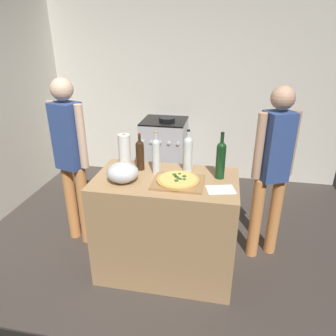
# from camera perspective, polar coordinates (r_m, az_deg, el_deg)

# --- Properties ---
(ground_plane) EXTENTS (4.42, 3.29, 0.02)m
(ground_plane) POSITION_cam_1_polar(r_m,az_deg,el_deg) (3.68, -0.46, -9.74)
(ground_plane) COLOR #3F3833
(kitchen_wall_rear) EXTENTS (4.42, 0.10, 2.60)m
(kitchen_wall_rear) POSITION_cam_1_polar(r_m,az_deg,el_deg) (4.51, 3.01, 14.50)
(kitchen_wall_rear) COLOR silver
(kitchen_wall_rear) RESTS_ON ground_plane
(counter) EXTENTS (1.18, 0.66, 0.93)m
(counter) POSITION_cam_1_polar(r_m,az_deg,el_deg) (2.75, -0.39, -10.75)
(counter) COLOR tan
(counter) RESTS_ON ground_plane
(cutting_board) EXTENTS (0.40, 0.32, 0.02)m
(cutting_board) POSITION_cam_1_polar(r_m,az_deg,el_deg) (2.43, 1.86, -2.66)
(cutting_board) COLOR #9E7247
(cutting_board) RESTS_ON counter
(pizza) EXTENTS (0.34, 0.34, 0.03)m
(pizza) POSITION_cam_1_polar(r_m,az_deg,el_deg) (2.42, 1.87, -2.22)
(pizza) COLOR tan
(pizza) RESTS_ON cutting_board
(mixing_bowl) EXTENTS (0.25, 0.25, 0.16)m
(mixing_bowl) POSITION_cam_1_polar(r_m,az_deg,el_deg) (2.45, -8.40, -0.82)
(mixing_bowl) COLOR #B2B2B7
(mixing_bowl) RESTS_ON counter
(paper_towel_roll) EXTENTS (0.11, 0.11, 0.29)m
(paper_towel_roll) POSITION_cam_1_polar(r_m,az_deg,el_deg) (2.74, -8.05, 3.30)
(paper_towel_roll) COLOR white
(paper_towel_roll) RESTS_ON counter
(wine_bottle_green) EXTENTS (0.08, 0.08, 0.39)m
(wine_bottle_green) POSITION_cam_1_polar(r_m,az_deg,el_deg) (2.49, 9.75, 1.75)
(wine_bottle_green) COLOR #143819
(wine_bottle_green) RESTS_ON counter
(wine_bottle_dark) EXTENTS (0.07, 0.07, 0.32)m
(wine_bottle_dark) POSITION_cam_1_polar(r_m,az_deg,el_deg) (2.64, -5.22, 2.63)
(wine_bottle_dark) COLOR #331E0F
(wine_bottle_dark) RESTS_ON counter
(wine_bottle_amber) EXTENTS (0.08, 0.08, 0.36)m
(wine_bottle_amber) POSITION_cam_1_polar(r_m,az_deg,el_deg) (2.60, 3.72, 2.89)
(wine_bottle_amber) COLOR silver
(wine_bottle_amber) RESTS_ON counter
(wine_bottle_clear) EXTENTS (0.06, 0.06, 0.36)m
(wine_bottle_clear) POSITION_cam_1_polar(r_m,az_deg,el_deg) (2.55, -2.23, 2.46)
(wine_bottle_clear) COLOR silver
(wine_bottle_clear) RESTS_ON counter
(recipe_sheet) EXTENTS (0.24, 0.20, 0.00)m
(recipe_sheet) POSITION_cam_1_polar(r_m,az_deg,el_deg) (2.37, 9.73, -3.96)
(recipe_sheet) COLOR white
(recipe_sheet) RESTS_ON counter
(stove) EXTENTS (0.60, 0.59, 0.98)m
(stove) POSITION_cam_1_polar(r_m,az_deg,el_deg) (4.37, -0.66, 2.96)
(stove) COLOR #B7B7BC
(stove) RESTS_ON ground_plane
(person_in_stripes) EXTENTS (0.39, 0.26, 1.67)m
(person_in_stripes) POSITION_cam_1_polar(r_m,az_deg,el_deg) (3.07, -17.62, 2.63)
(person_in_stripes) COLOR #D88C4C
(person_in_stripes) RESTS_ON ground_plane
(person_in_red) EXTENTS (0.36, 0.28, 1.64)m
(person_in_red) POSITION_cam_1_polar(r_m,az_deg,el_deg) (2.87, 18.86, 0.45)
(person_in_red) COLOR #D88C4C
(person_in_red) RESTS_ON ground_plane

